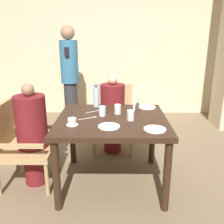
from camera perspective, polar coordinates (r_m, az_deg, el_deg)
name	(u,v)px	position (r m, az deg, el deg)	size (l,w,h in m)	color
ground_plane	(112,182)	(2.88, -0.01, -15.64)	(16.00, 16.00, 0.00)	#7A664C
wall_back	(113,43)	(4.99, 0.31, 15.53)	(8.00, 0.06, 2.80)	beige
dining_table	(112,127)	(2.58, -0.01, -3.47)	(1.12, 1.02, 0.75)	#331E14
chair_left_side	(20,142)	(2.83, -20.36, -6.47)	(0.56, 0.56, 0.88)	tan
diner_in_left_chair	(32,134)	(2.75, -17.73, -4.84)	(0.32, 0.32, 1.11)	maroon
chair_far_side	(113,115)	(3.52, 0.15, -0.67)	(0.56, 0.56, 0.88)	tan
diner_in_far_chair	(113,113)	(3.36, 0.13, -0.33)	(0.32, 0.32, 1.06)	maroon
standing_host	(70,76)	(4.21, -9.61, 8.22)	(0.29, 0.32, 1.70)	#2D2D33
plate_main_left	(109,126)	(2.31, -0.69, -3.30)	(0.20, 0.20, 0.01)	white
plate_main_right	(155,129)	(2.28, 9.77, -3.89)	(0.20, 0.20, 0.01)	white
plate_dessert_center	(147,107)	(2.94, 8.01, 1.12)	(0.20, 0.20, 0.01)	white
teacup_with_saucer	(72,122)	(2.38, -9.10, -2.26)	(0.11, 0.11, 0.07)	white
water_bottle	(96,97)	(2.93, -3.61, 3.49)	(0.06, 0.06, 0.26)	silver
glass_tall_near	(118,109)	(2.67, 1.31, 0.65)	(0.07, 0.07, 0.10)	silver
glass_tall_mid	(102,111)	(2.61, -2.23, 0.20)	(0.07, 0.07, 0.10)	silver
glass_tall_far	(131,115)	(2.48, 4.29, -0.76)	(0.07, 0.07, 0.10)	silver
salt_shaker	(134,106)	(2.82, 5.07, 1.33)	(0.03, 0.03, 0.09)	white
pepper_shaker	(138,106)	(2.83, 5.86, 1.29)	(0.03, 0.03, 0.08)	#4C3D2D
fork_beside_plate	(89,118)	(2.56, -5.21, -1.37)	(0.19, 0.11, 0.00)	silver
knife_beside_plate	(95,111)	(2.78, -3.93, 0.19)	(0.18, 0.14, 0.00)	silver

